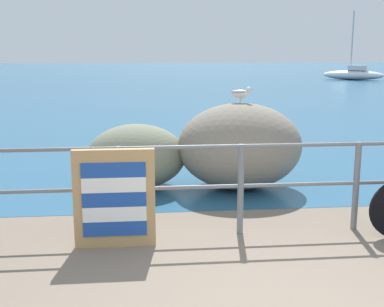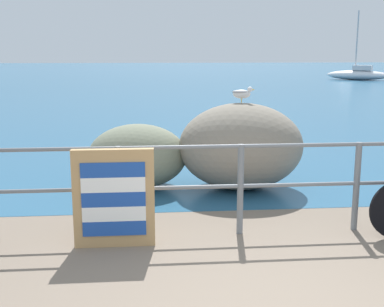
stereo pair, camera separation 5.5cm
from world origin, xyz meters
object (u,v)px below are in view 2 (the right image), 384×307
at_px(folded_deckchair_stack, 114,198).
at_px(breakwater_boulder_main, 241,146).
at_px(sailboat, 358,74).
at_px(seagull, 242,93).
at_px(breakwater_boulder_left, 138,156).

distance_m(folded_deckchair_stack, breakwater_boulder_main, 2.76).
bearing_deg(folded_deckchair_stack, breakwater_boulder_main, 51.01).
bearing_deg(sailboat, breakwater_boulder_main, 97.14).
bearing_deg(breakwater_boulder_main, folded_deckchair_stack, -128.99).
height_order(breakwater_boulder_main, seagull, seagull).
bearing_deg(sailboat, folded_deckchair_stack, 96.12).
bearing_deg(breakwater_boulder_main, seagull, 79.88).
distance_m(breakwater_boulder_main, sailboat, 31.61).
distance_m(folded_deckchair_stack, sailboat, 34.30).
xyz_separation_m(folded_deckchair_stack, sailboat, (15.68, 30.51, -0.10)).
height_order(folded_deckchair_stack, breakwater_boulder_left, folded_deckchair_stack).
distance_m(breakwater_boulder_left, sailboat, 32.15).
xyz_separation_m(breakwater_boulder_main, seagull, (0.01, 0.07, 0.78)).
relative_size(seagull, sailboat, 0.07).
bearing_deg(breakwater_boulder_left, folded_deckchair_stack, -95.02).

